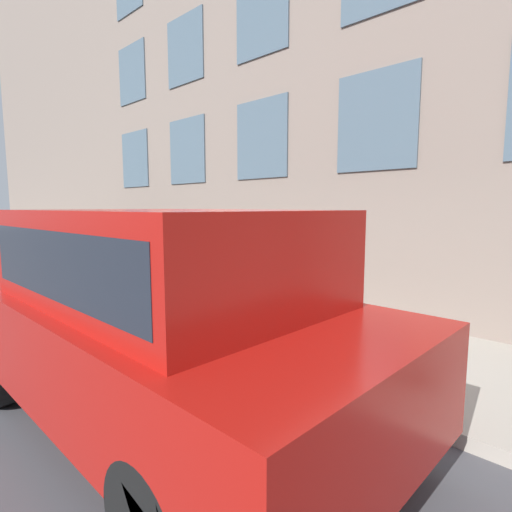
% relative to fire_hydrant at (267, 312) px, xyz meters
% --- Properties ---
extents(ground_plane, '(80.00, 80.00, 0.00)m').
position_rel_fire_hydrant_xyz_m(ground_plane, '(-0.61, -0.42, -0.51)').
color(ground_plane, '#47474C').
extents(sidewalk, '(2.70, 60.00, 0.13)m').
position_rel_fire_hydrant_xyz_m(sidewalk, '(0.74, -0.42, -0.45)').
color(sidewalk, '#A8A093').
rests_on(sidewalk, ground_plane).
extents(fire_hydrant, '(0.33, 0.44, 0.75)m').
position_rel_fire_hydrant_xyz_m(fire_hydrant, '(0.00, 0.00, 0.00)').
color(fire_hydrant, '#2D7260').
rests_on(fire_hydrant, sidewalk).
extents(person, '(0.38, 0.25, 1.57)m').
position_rel_fire_hydrant_xyz_m(person, '(0.19, 0.58, 0.56)').
color(person, '#726651').
rests_on(person, sidewalk).
extents(parked_truck_red_near, '(2.06, 4.47, 1.91)m').
position_rel_fire_hydrant_xyz_m(parked_truck_red_near, '(-2.01, -0.59, 0.56)').
color(parked_truck_red_near, black).
rests_on(parked_truck_red_near, ground_plane).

